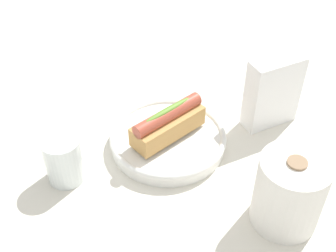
% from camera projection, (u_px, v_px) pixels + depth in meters
% --- Properties ---
extents(ground_plane, '(2.40, 2.40, 0.00)m').
position_uv_depth(ground_plane, '(165.00, 150.00, 0.86)').
color(ground_plane, silver).
extents(serving_bowl, '(0.23, 0.23, 0.03)m').
position_uv_depth(serving_bowl, '(168.00, 139.00, 0.86)').
color(serving_bowl, white).
rests_on(serving_bowl, ground_plane).
extents(hotdog_front, '(0.15, 0.06, 0.06)m').
position_uv_depth(hotdog_front, '(168.00, 123.00, 0.83)').
color(hotdog_front, tan).
rests_on(hotdog_front, serving_bowl).
extents(water_glass, '(0.07, 0.07, 0.09)m').
position_uv_depth(water_glass, '(64.00, 161.00, 0.78)').
color(water_glass, white).
rests_on(water_glass, ground_plane).
extents(paper_towel_roll, '(0.11, 0.11, 0.13)m').
position_uv_depth(paper_towel_roll, '(289.00, 192.00, 0.70)').
color(paper_towel_roll, white).
rests_on(paper_towel_roll, ground_plane).
extents(napkin_box, '(0.12, 0.07, 0.15)m').
position_uv_depth(napkin_box, '(273.00, 92.00, 0.88)').
color(napkin_box, white).
rests_on(napkin_box, ground_plane).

